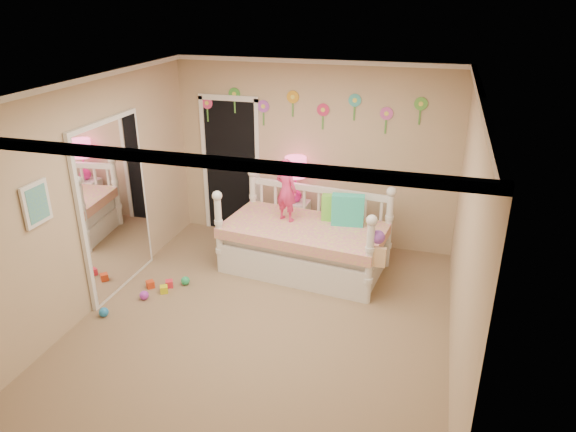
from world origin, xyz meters
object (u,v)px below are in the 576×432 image
(daybed, at_px, (305,229))
(table_lamp, at_px, (296,172))
(nightstand, at_px, (295,222))
(child, at_px, (286,190))

(daybed, distance_m, table_lamp, 0.94)
(nightstand, distance_m, table_lamp, 0.76)
(child, height_order, nightstand, child)
(daybed, xyz_separation_m, table_lamp, (-0.32, 0.72, 0.52))
(table_lamp, bearing_deg, nightstand, -86.42)
(child, xyz_separation_m, nightstand, (-0.05, 0.62, -0.73))
(child, distance_m, table_lamp, 0.63)
(table_lamp, bearing_deg, child, -85.82)
(child, height_order, table_lamp, child)
(child, xyz_separation_m, table_lamp, (-0.05, 0.62, 0.03))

